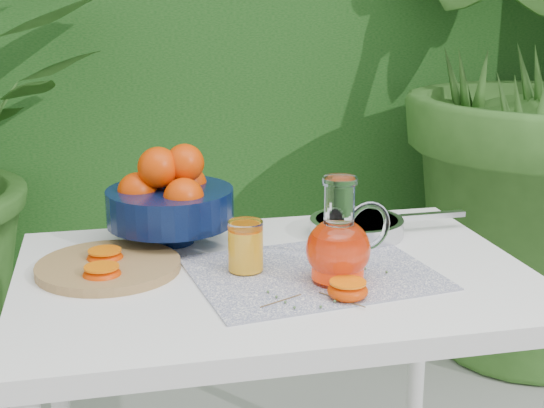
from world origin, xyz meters
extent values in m
imported|color=#315E20|center=(1.08, 1.13, 1.08)|extent=(2.70, 2.70, 2.15)
cube|color=white|center=(-0.05, 0.07, 0.73)|extent=(1.00, 0.70, 0.04)
cylinder|color=white|center=(-0.50, 0.37, 0.35)|extent=(0.04, 0.04, 0.71)
cylinder|color=white|center=(0.40, 0.37, 0.35)|extent=(0.04, 0.04, 0.71)
cube|color=#0D174D|center=(0.02, 0.04, 0.75)|extent=(0.50, 0.41, 0.00)
cylinder|color=olive|center=(-0.37, 0.14, 0.76)|extent=(0.34, 0.34, 0.02)
cylinder|color=black|center=(-0.23, 0.29, 0.77)|extent=(0.13, 0.13, 0.04)
cylinder|color=black|center=(-0.23, 0.29, 0.83)|extent=(0.35, 0.35, 0.08)
sphere|color=#D94502|center=(-0.30, 0.30, 0.86)|extent=(0.11, 0.11, 0.09)
sphere|color=#D94502|center=(-0.19, 0.34, 0.86)|extent=(0.11, 0.11, 0.09)
sphere|color=#D94502|center=(-0.21, 0.23, 0.86)|extent=(0.11, 0.11, 0.09)
sphere|color=#D94502|center=(-0.26, 0.35, 0.86)|extent=(0.11, 0.11, 0.09)
sphere|color=#D94502|center=(-0.26, 0.28, 0.92)|extent=(0.11, 0.11, 0.09)
sphere|color=#D94502|center=(-0.20, 0.29, 0.93)|extent=(0.11, 0.11, 0.08)
cylinder|color=white|center=(0.05, -0.02, 0.76)|extent=(0.11, 0.11, 0.01)
ellipsoid|color=white|center=(0.05, -0.02, 0.82)|extent=(0.14, 0.14, 0.12)
cylinder|color=white|center=(0.05, -0.02, 0.91)|extent=(0.07, 0.07, 0.08)
cylinder|color=white|center=(0.05, -0.02, 0.95)|extent=(0.08, 0.08, 0.01)
torus|color=white|center=(0.11, -0.01, 0.85)|extent=(0.10, 0.03, 0.10)
cylinder|color=red|center=(0.05, -0.02, 0.80)|extent=(0.12, 0.12, 0.09)
cylinder|color=white|center=(-0.11, 0.07, 0.80)|extent=(0.08, 0.08, 0.10)
cylinder|color=yellow|center=(-0.11, 0.07, 0.80)|extent=(0.07, 0.07, 0.08)
cylinder|color=orange|center=(-0.11, 0.07, 0.84)|extent=(0.07, 0.07, 0.00)
cylinder|color=#BCBCC1|center=(0.18, 0.25, 0.77)|extent=(0.21, 0.21, 0.04)
cylinder|color=white|center=(0.18, 0.25, 0.79)|extent=(0.19, 0.19, 0.01)
cube|color=#BCBCC1|center=(0.36, 0.25, 0.78)|extent=(0.16, 0.02, 0.01)
ellipsoid|color=#D94502|center=(-0.38, 0.07, 0.77)|extent=(0.09, 0.09, 0.03)
cylinder|color=orange|center=(-0.38, 0.07, 0.78)|extent=(0.08, 0.08, 0.00)
ellipsoid|color=#D94502|center=(-0.38, 0.16, 0.77)|extent=(0.09, 0.09, 0.03)
cylinder|color=orange|center=(-0.38, 0.16, 0.78)|extent=(0.08, 0.08, 0.00)
ellipsoid|color=#D94502|center=(0.04, -0.10, 0.77)|extent=(0.09, 0.09, 0.03)
cylinder|color=orange|center=(0.04, -0.10, 0.78)|extent=(0.08, 0.08, 0.00)
cylinder|color=brown|center=(0.03, -0.11, 0.76)|extent=(0.06, 0.08, 0.00)
sphere|color=#456635|center=(-0.02, -0.14, 0.76)|extent=(0.01, 0.01, 0.01)
sphere|color=#456635|center=(0.01, -0.12, 0.76)|extent=(0.01, 0.01, 0.01)
sphere|color=#456635|center=(0.04, -0.10, 0.76)|extent=(0.01, 0.01, 0.01)
sphere|color=#456635|center=(0.07, -0.09, 0.76)|extent=(0.01, 0.01, 0.01)
cylinder|color=brown|center=(0.10, 0.03, 0.76)|extent=(0.08, 0.09, 0.00)
sphere|color=#456635|center=(0.05, 0.07, 0.76)|extent=(0.01, 0.01, 0.01)
sphere|color=#456635|center=(0.08, 0.05, 0.76)|extent=(0.01, 0.01, 0.01)
sphere|color=#456635|center=(0.12, 0.02, 0.76)|extent=(0.01, 0.01, 0.01)
sphere|color=#456635|center=(0.15, -0.01, 0.76)|extent=(0.01, 0.01, 0.01)
cylinder|color=brown|center=(-0.08, -0.09, 0.76)|extent=(0.08, 0.04, 0.00)
sphere|color=#456635|center=(-0.06, -0.13, 0.76)|extent=(0.01, 0.01, 0.01)
sphere|color=#456635|center=(-0.07, -0.11, 0.76)|extent=(0.01, 0.01, 0.01)
sphere|color=#456635|center=(-0.08, -0.08, 0.76)|extent=(0.01, 0.01, 0.01)
sphere|color=#456635|center=(-0.09, -0.06, 0.76)|extent=(0.01, 0.01, 0.01)
camera|label=1|loc=(-0.36, -1.29, 1.28)|focal=50.00mm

